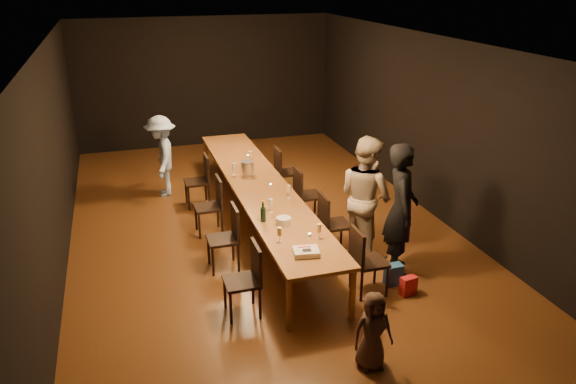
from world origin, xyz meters
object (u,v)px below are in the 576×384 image
object	(u,v)px
table	(259,187)
plate_stack	(284,221)
chair_left_0	(242,281)
woman_birthday	(401,209)
chair_left_1	(223,239)
champagne_bottle	(263,211)
ice_bucket	(247,168)
chair_right_1	(335,223)
child	(373,331)
chair_right_2	(309,195)
woman_tan	(366,196)
birthday_cake	(306,252)
chair_right_3	(288,172)
man_blue	(162,156)
chair_left_3	(197,181)
chair_right_0	(370,261)
chair_left_2	(208,206)

from	to	relation	value
table	plate_stack	xyz separation A→B (m)	(-0.08, -1.61, 0.10)
chair_left_0	woman_birthday	world-z (taller)	woman_birthday
chair_left_1	champagne_bottle	bearing A→B (deg)	-111.08
chair_left_0	ice_bucket	distance (m)	3.01
chair_right_1	plate_stack	size ratio (longest dim) A/B	4.60
child	chair_right_1	bearing A→B (deg)	79.11
chair_left_1	ice_bucket	size ratio (longest dim) A/B	3.86
woman_birthday	chair_left_0	bearing A→B (deg)	120.93
chair_right_2	woman_tan	world-z (taller)	woman_tan
chair_left_1	child	xyz separation A→B (m)	(1.10, -2.58, -0.02)
birthday_cake	plate_stack	world-z (taller)	plate_stack
chair_right_1	chair_left_0	xyz separation A→B (m)	(-1.70, -1.20, 0.00)
chair_right_3	chair_left_1	size ratio (longest dim) A/B	1.00
child	chair_left_0	bearing A→B (deg)	130.86
table	man_blue	world-z (taller)	man_blue
chair_right_2	champagne_bottle	bearing A→B (deg)	-39.45
chair_left_0	woman_birthday	distance (m)	2.42
chair_right_3	ice_bucket	xyz separation A→B (m)	(-0.93, -0.72, 0.41)
plate_stack	ice_bucket	size ratio (longest dim) A/B	0.84
chair_right_2	chair_left_0	xyz separation A→B (m)	(-1.70, -2.40, 0.00)
champagne_bottle	chair_right_1	bearing A→B (deg)	10.20
woman_birthday	champagne_bottle	size ratio (longest dim) A/B	6.07
chair_left_3	chair_right_0	bearing A→B (deg)	-154.72
chair_right_1	woman_tan	xyz separation A→B (m)	(0.40, -0.15, 0.44)
woman_birthday	child	distance (m)	2.24
chair_right_3	woman_tan	world-z (taller)	woman_tan
champagne_bottle	table	bearing A→B (deg)	77.62
man_blue	champagne_bottle	world-z (taller)	man_blue
chair_right_0	man_blue	size ratio (longest dim) A/B	0.61
table	chair_right_3	distance (m)	1.49
chair_left_3	plate_stack	distance (m)	2.94
champagne_bottle	ice_bucket	xyz separation A→B (m)	(0.23, 1.89, -0.03)
chair_right_1	chair_right_2	bearing A→B (deg)	180.00
table	birthday_cake	xyz separation A→B (m)	(-0.06, -2.50, 0.08)
chair_left_3	chair_left_2	bearing A→B (deg)	-180.00
chair_right_0	woman_birthday	world-z (taller)	woman_birthday
woman_birthday	plate_stack	distance (m)	1.61
chair_left_3	child	xyz separation A→B (m)	(1.10, -4.98, -0.02)
chair_right_2	chair_right_3	size ratio (longest dim) A/B	1.00
chair_right_1	chair_right_3	world-z (taller)	same
chair_right_2	table	bearing A→B (deg)	-90.00
chair_right_1	birthday_cake	bearing A→B (deg)	-35.00
chair_right_1	chair_right_2	distance (m)	1.20
chair_left_0	woman_birthday	bearing A→B (deg)	-79.82
chair_right_3	chair_left_0	world-z (taller)	same
ice_bucket	woman_birthday	bearing A→B (deg)	-57.38
chair_left_2	plate_stack	size ratio (longest dim) A/B	4.60
champagne_bottle	ice_bucket	size ratio (longest dim) A/B	1.28
chair_left_0	chair_right_1	bearing A→B (deg)	-54.78
chair_left_0	woman_tan	xyz separation A→B (m)	(2.10, 1.05, 0.44)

